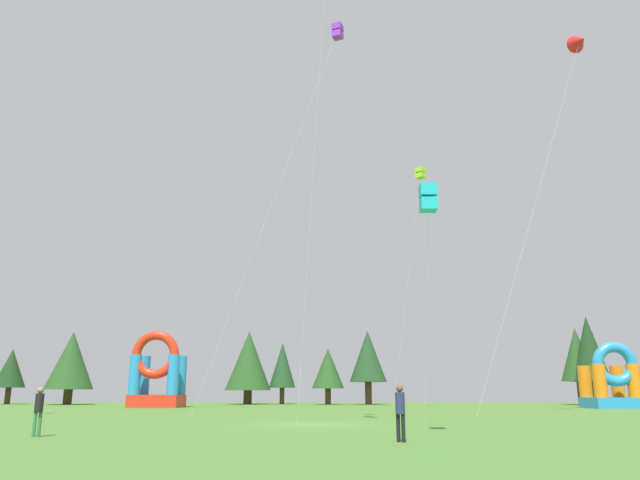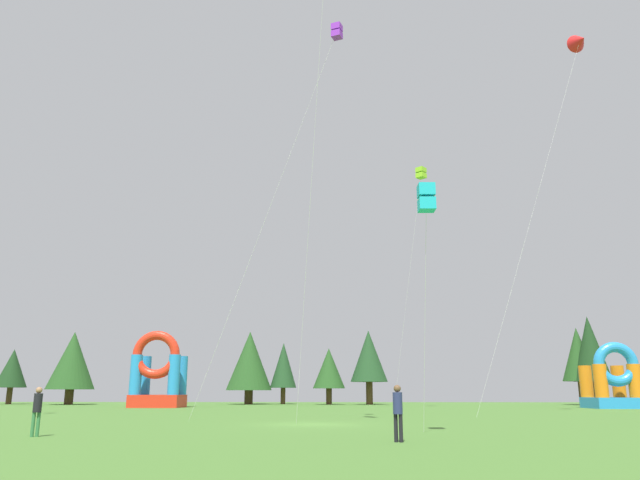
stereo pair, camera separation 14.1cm
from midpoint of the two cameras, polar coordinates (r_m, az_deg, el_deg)
The scene contains 17 objects.
ground_plane at distance 29.98m, azimuth -0.87°, elevation -16.75°, with size 120.00×120.00×0.00m, color #47752D.
kite_purple_box at distance 35.45m, azimuth 1.42°, elevation 18.55°, with size 8.20×3.33×21.09m.
kite_cyan_box at distance 23.04m, azimuth 9.84°, elevation 3.84°, with size 0.62×3.04×8.96m.
kite_lime_box at distance 58.26m, azimuth 9.24°, elevation 6.10°, with size 3.45×3.17×21.78m.
kite_red_delta at distance 49.49m, azimuth 22.87°, elevation 16.60°, with size 9.89×2.17×26.48m.
person_near_camera at distance 23.94m, azimuth -24.81°, elevation -13.90°, with size 0.38×0.38×1.65m.
person_far_side at distance 19.74m, azimuth 7.24°, elevation -15.21°, with size 0.39×0.39×1.70m.
inflatable_red_slide at distance 62.10m, azimuth -14.98°, elevation -12.33°, with size 4.73×3.87×7.13m.
inflatable_blue_arch at distance 62.99m, azimuth 25.38°, elevation -12.01°, with size 4.17×4.55×5.83m.
tree_row_0 at distance 84.33m, azimuth -26.81°, elevation -10.60°, with size 3.66×3.66×6.48m.
tree_row_1 at distance 78.83m, azimuth -22.15°, elevation -10.32°, with size 5.46×5.46×8.35m.
tree_row_2 at distance 75.88m, azimuth -6.70°, elevation -11.08°, with size 5.47×5.47×8.57m.
tree_row_3 at distance 76.13m, azimuth -3.56°, elevation -11.55°, with size 3.18×3.18×7.24m.
tree_row_4 at distance 73.74m, azimuth 0.69°, elevation -11.85°, with size 3.77×3.77×6.45m.
tree_row_5 at distance 73.76m, azimuth 4.40°, elevation -10.73°, with size 4.34×4.34×8.52m.
tree_row_6 at distance 77.56m, azimuth 22.71°, elevation -9.80°, with size 3.91×3.91×8.67m.
tree_row_7 at distance 76.77m, azimuth 23.64°, elevation -9.25°, with size 4.13×4.13×9.86m.
Camera 1 is at (1.30, -29.91, 1.51)m, focal length 34.46 mm.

